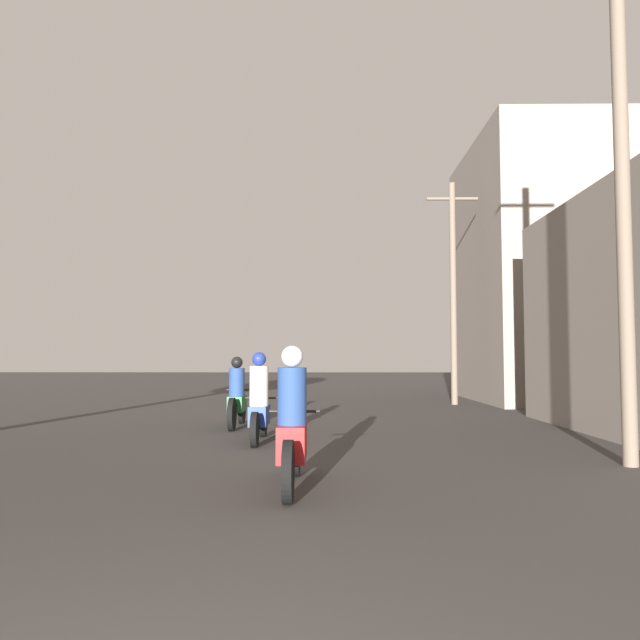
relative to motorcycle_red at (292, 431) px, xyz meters
name	(u,v)px	position (x,y,z in m)	size (l,w,h in m)	color
motorcycle_red	(292,431)	(0.00, 0.00, 0.00)	(0.60, 2.06, 1.57)	black
motorcycle_blue	(259,406)	(-0.79, 3.82, -0.01)	(0.60, 1.93, 1.54)	black
motorcycle_green	(237,399)	(-1.50, 6.07, -0.04)	(0.60, 2.07, 1.46)	black
building_right_far	(540,272)	(7.64, 14.30, 3.73)	(4.63, 7.36, 8.72)	gray
utility_pole_near	(622,160)	(4.41, 1.47, 3.51)	(1.60, 0.20, 7.94)	#6B5B4C
utility_pole_far	(453,287)	(4.30, 12.40, 2.99)	(1.60, 0.20, 6.92)	#6B5B4C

